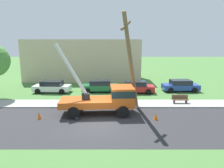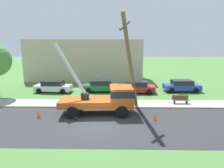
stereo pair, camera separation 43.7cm
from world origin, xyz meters
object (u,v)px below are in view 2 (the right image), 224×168
at_px(utility_truck, 106,98).
at_px(traffic_cone_ahead, 154,117).
at_px(parked_sedan_red, 136,87).
at_px(park_bench, 180,100).
at_px(leaning_utility_pole, 130,63).
at_px(parked_sedan_green, 101,86).
at_px(parked_sedan_white, 53,86).
at_px(traffic_cone_curbside, 131,106).
at_px(traffic_cone_behind, 38,115).
at_px(parked_sedan_blue, 182,86).

xyz_separation_m(utility_truck, traffic_cone_ahead, (3.89, -1.54, -1.13)).
xyz_separation_m(parked_sedan_red, park_bench, (3.91, -4.76, -0.25)).
bearing_deg(leaning_utility_pole, parked_sedan_green, 111.46).
xyz_separation_m(parked_sedan_white, park_bench, (14.03, -4.94, -0.25)).
bearing_deg(parked_sedan_red, parked_sedan_white, 178.99).
distance_m(traffic_cone_curbside, parked_sedan_green, 7.66).
height_order(traffic_cone_behind, traffic_cone_curbside, same).
distance_m(traffic_cone_ahead, park_bench, 5.51).
xyz_separation_m(utility_truck, traffic_cone_behind, (-5.41, -1.32, -1.13)).
xyz_separation_m(utility_truck, parked_sedan_blue, (8.95, 8.44, -0.70)).
bearing_deg(parked_sedan_green, traffic_cone_curbside, -64.99).
bearing_deg(traffic_cone_curbside, parked_sedan_blue, 46.74).
relative_size(leaning_utility_pole, park_bench, 5.26).
distance_m(traffic_cone_ahead, parked_sedan_blue, 11.20).
xyz_separation_m(traffic_cone_ahead, parked_sedan_white, (-10.74, 9.35, 0.43)).
xyz_separation_m(utility_truck, park_bench, (7.18, 2.87, -0.95)).
distance_m(traffic_cone_behind, parked_sedan_green, 10.47).
bearing_deg(parked_sedan_green, parked_sedan_red, -7.24).
height_order(leaning_utility_pole, parked_sedan_green, leaning_utility_pole).
height_order(traffic_cone_behind, parked_sedan_green, parked_sedan_green).
bearing_deg(parked_sedan_red, parked_sedan_green, 172.76).
distance_m(parked_sedan_green, park_bench, 9.80).
height_order(utility_truck, traffic_cone_ahead, utility_truck).
distance_m(parked_sedan_red, park_bench, 6.17).
distance_m(traffic_cone_ahead, parked_sedan_green, 10.91).
height_order(utility_truck, parked_sedan_red, utility_truck).
xyz_separation_m(traffic_cone_curbside, parked_sedan_blue, (6.77, 7.19, 0.43)).
bearing_deg(parked_sedan_blue, parked_sedan_green, -178.52).
bearing_deg(parked_sedan_white, parked_sedan_green, 3.64).
relative_size(utility_truck, traffic_cone_behind, 12.33).
bearing_deg(park_bench, utility_truck, -158.20).
height_order(parked_sedan_red, parked_sedan_blue, same).
bearing_deg(utility_truck, parked_sedan_blue, 43.32).
relative_size(traffic_cone_behind, traffic_cone_curbside, 1.00).
bearing_deg(leaning_utility_pole, park_bench, 25.89).
bearing_deg(parked_sedan_blue, parked_sedan_white, -177.73).
height_order(traffic_cone_ahead, traffic_cone_behind, same).
xyz_separation_m(leaning_utility_pole, traffic_cone_behind, (-7.44, -1.69, -4.02)).
bearing_deg(parked_sedan_white, traffic_cone_curbside, -35.99).
xyz_separation_m(traffic_cone_ahead, traffic_cone_behind, (-9.30, 0.22, 0.00)).
height_order(parked_sedan_white, park_bench, parked_sedan_white).
height_order(parked_sedan_white, parked_sedan_green, same).
bearing_deg(parked_sedan_white, utility_truck, -48.76).
distance_m(traffic_cone_ahead, parked_sedan_white, 14.25).
relative_size(traffic_cone_ahead, traffic_cone_curbside, 1.00).
bearing_deg(park_bench, parked_sedan_white, 160.60).
bearing_deg(utility_truck, parked_sedan_red, 66.81).
bearing_deg(parked_sedan_green, park_bench, -32.83).
bearing_deg(traffic_cone_ahead, traffic_cone_behind, 178.67).
xyz_separation_m(traffic_cone_ahead, traffic_cone_curbside, (-1.70, 2.79, 0.00)).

